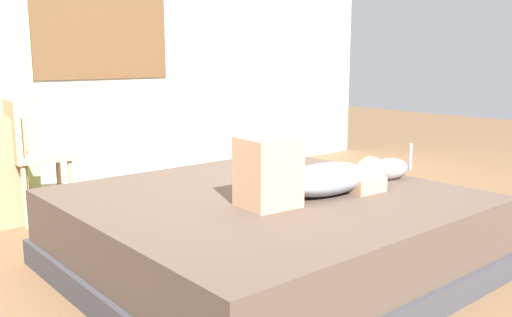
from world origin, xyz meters
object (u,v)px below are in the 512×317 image
person_lying (312,176)px  chair_by_desk (30,150)px  cat (386,169)px  bed (266,232)px

person_lying → chair_by_desk: 2.10m
person_lying → chair_by_desk: chair_by_desk is taller
person_lying → chair_by_desk: (-0.78, 1.95, -0.03)m
person_lying → cat: (0.63, 0.00, -0.05)m
bed → cat: size_ratio=5.71×
bed → chair_by_desk: size_ratio=2.28×
bed → person_lying: size_ratio=2.08×
chair_by_desk → bed: bearing=-69.2°
chair_by_desk → cat: bearing=-54.0°
bed → cat: (0.76, -0.21, 0.28)m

